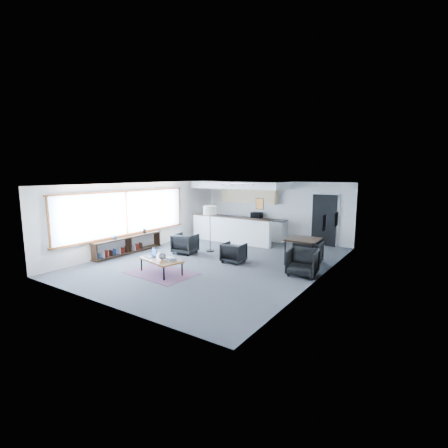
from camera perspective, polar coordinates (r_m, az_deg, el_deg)
The scene contains 21 objects.
room at distance 10.89m, azimuth -1.29°, elevation 0.16°, with size 7.02×9.02×2.62m.
window at distance 12.56m, azimuth -16.78°, elevation 1.67°, with size 0.10×5.95×1.66m.
console at distance 12.53m, azimuth -16.59°, elevation -3.58°, with size 0.35×3.00×0.80m.
kitchenette at distance 14.62m, azimuth 3.21°, elevation 2.70°, with size 4.20×1.96×2.60m.
doorway at distance 13.92m, azimuth 17.23°, elevation 0.74°, with size 1.10×0.12×2.15m.
track_light at distance 12.93m, azimuth 2.17°, elevation 7.01°, with size 1.60×0.07×0.15m.
wall_art_lower at distance 9.70m, azimuth 17.14°, elevation 0.19°, with size 0.03×0.38×0.48m.
wall_art_upper at distance 10.95m, azimuth 19.09°, elevation 0.78°, with size 0.03×0.34×0.44m.
kilim_rug at distance 9.96m, azimuth -10.94°, elevation -8.48°, with size 2.09×1.50×0.01m.
coffee_table at distance 9.85m, azimuth -11.01°, elevation -6.26°, with size 1.47×1.00×0.44m.
laptop at distance 10.17m, azimuth -12.52°, elevation -5.21°, with size 0.42×0.39×0.25m.
ceramic_pot at distance 9.74m, azimuth -10.80°, elevation -5.55°, with size 0.22×0.22×0.22m.
book_stack at distance 9.64m, azimuth -9.33°, elevation -6.09°, with size 0.36×0.32×0.09m.
coaster at distance 9.56m, azimuth -11.31°, elevation -6.52°, with size 0.10×0.10×0.01m.
armchair_left at distance 12.14m, azimuth -6.83°, elevation -3.27°, with size 0.79×0.74×0.82m, color black.
armchair_right at distance 10.88m, azimuth 1.73°, elevation -4.89°, with size 0.70×0.66×0.72m, color black.
floor_lamp at distance 12.21m, azimuth -2.47°, elevation 2.12°, with size 0.59×0.59×1.74m.
dining_table at distance 10.91m, azimuth 13.74°, elevation -2.90°, with size 1.05×1.05×0.85m.
dining_chair_near at distance 9.80m, azimuth 13.64°, elevation -6.70°, with size 0.70×0.66×0.72m, color black.
dining_chair_far at distance 11.02m, azimuth 14.61°, elevation -5.00°, with size 0.70×0.66×0.72m, color black.
microwave at distance 14.79m, azimuth 5.74°, elevation 1.64°, with size 0.49×0.27×0.33m, color black.
Camera 1 is at (6.18, -8.81, 2.95)m, focal length 26.00 mm.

